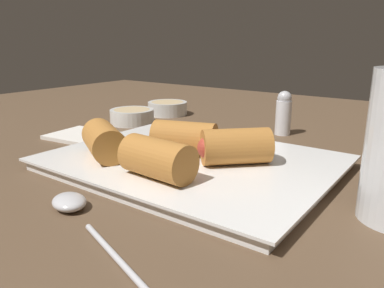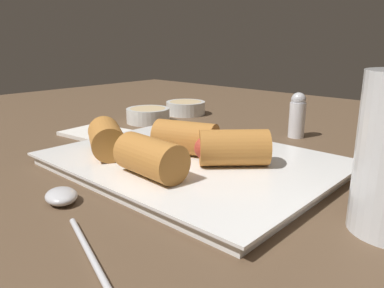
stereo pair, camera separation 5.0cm
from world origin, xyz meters
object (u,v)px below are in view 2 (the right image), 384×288
dipping_bowl_far (186,107)px  salt_shaker (297,115)px  spoon (64,202)px  dipping_bowl_near (148,115)px  serving_plate (192,163)px  napkin (96,133)px

dipping_bowl_far → salt_shaker: 27.74cm
spoon → salt_shaker: salt_shaker is taller
dipping_bowl_near → salt_shaker: (27.33, 9.05, 2.27)cm
serving_plate → napkin: serving_plate is taller
serving_plate → dipping_bowl_near: (-25.08, 14.52, 0.77)cm
spoon → napkin: 29.68cm
spoon → dipping_bowl_far: bearing=119.3°
spoon → napkin: spoon is taller
serving_plate → salt_shaker: size_ratio=4.56×
spoon → napkin: bearing=140.6°
serving_plate → napkin: size_ratio=3.08×
dipping_bowl_far → spoon: bearing=-60.7°
napkin → salt_shaker: size_ratio=1.48×
salt_shaker → dipping_bowl_near: bearing=-161.7°
serving_plate → salt_shaker: 23.87cm
dipping_bowl_near → napkin: bearing=-86.2°
salt_shaker → spoon: bearing=-95.0°
napkin → salt_shaker: (26.48, 21.86, 3.49)cm
dipping_bowl_near → salt_shaker: size_ratio=1.13×
spoon → dipping_bowl_near: bearing=127.0°
dipping_bowl_near → dipping_bowl_far: (-0.24, 11.13, 0.00)cm
dipping_bowl_far → salt_shaker: (27.57, -2.08, 2.27)cm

